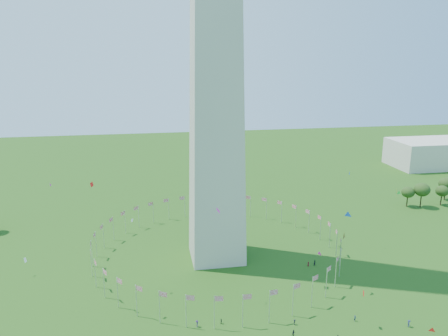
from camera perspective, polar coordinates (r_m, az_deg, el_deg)
The scene contains 3 objects.
flag_ring at distance 147.11m, azimuth -0.98°, elevation -9.91°, with size 80.24×80.24×9.00m.
gov_building_east_a at distance 294.27m, azimuth 25.68°, elevation 1.77°, with size 50.00×30.00×16.00m, color beige.
kites_aloft at distance 122.36m, azimuth 7.75°, elevation -7.86°, with size 111.03×69.99×31.83m.
Camera 1 is at (-21.27, -82.41, 64.97)m, focal length 35.00 mm.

